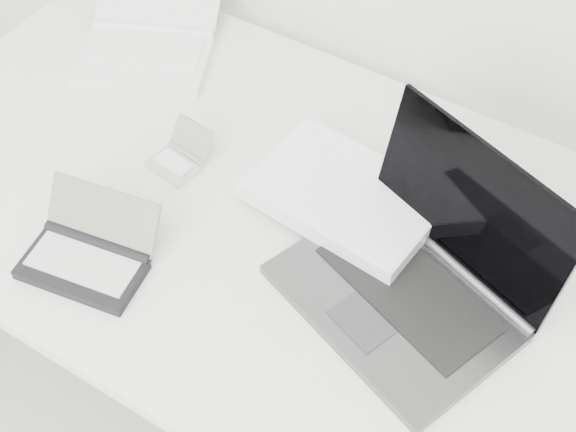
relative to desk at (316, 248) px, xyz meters
The scene contains 5 objects.
desk is the anchor object (origin of this frame).
laptop_large 0.14m from the desk, ahead, with size 0.54×0.42×0.24m.
netbook_open_white 0.57m from the desk, 156.61° to the left, with size 0.36×0.39×0.09m.
pda_silver 0.29m from the desk, behind, with size 0.10×0.11×0.06m.
palmtop_charcoal 0.37m from the desk, 138.04° to the right, with size 0.21×0.19×0.09m.
Camera 1 is at (0.39, 0.83, 1.76)m, focal length 50.00 mm.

